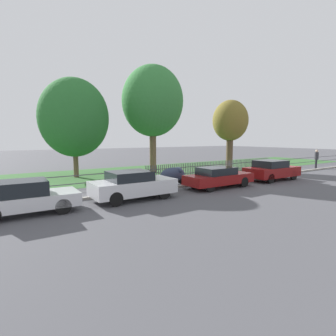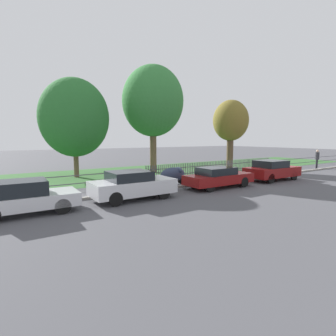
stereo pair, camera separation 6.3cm
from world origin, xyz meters
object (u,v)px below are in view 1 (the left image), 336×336
at_px(parked_car_red_compact, 272,170).
at_px(tree_mid_park, 230,121).
at_px(parked_car_navy_estate, 218,177).
at_px(tree_behind_motorcycle, 153,102).
at_px(tree_nearest_kerb, 74,118).
at_px(pedestrian_near_fence, 316,158).
at_px(parked_car_black_saloon, 133,185).
at_px(covered_motorcycle, 173,174).
at_px(parked_car_silver_hatchback, 25,197).

relative_size(parked_car_red_compact, tree_mid_park, 0.64).
distance_m(parked_car_navy_estate, tree_behind_motorcycle, 9.83).
height_order(tree_nearest_kerb, pedestrian_near_fence, tree_nearest_kerb).
distance_m(parked_car_black_saloon, tree_behind_motorcycle, 11.38).
height_order(covered_motorcycle, tree_mid_park, tree_mid_park).
xyz_separation_m(parked_car_silver_hatchback, pedestrian_near_fence, (25.14, 1.83, 0.36)).
bearing_deg(tree_nearest_kerb, tree_mid_park, -12.62).
bearing_deg(parked_car_silver_hatchback, covered_motorcycle, 15.50).
xyz_separation_m(parked_car_navy_estate, pedestrian_near_fence, (14.95, 1.93, 0.39)).
height_order(covered_motorcycle, tree_behind_motorcycle, tree_behind_motorcycle).
xyz_separation_m(parked_car_silver_hatchback, parked_car_navy_estate, (10.19, -0.10, -0.03)).
bearing_deg(parked_car_red_compact, tree_behind_motorcycle, 121.76).
distance_m(parked_car_silver_hatchback, tree_nearest_kerb, 10.56).
bearing_deg(tree_behind_motorcycle, parked_car_silver_hatchback, -142.13).
distance_m(tree_nearest_kerb, tree_mid_park, 13.64).
bearing_deg(parked_car_red_compact, parked_car_silver_hatchback, -179.16).
bearing_deg(covered_motorcycle, tree_mid_park, 27.68).
distance_m(parked_car_silver_hatchback, tree_mid_park, 18.87).
height_order(parked_car_silver_hatchback, tree_behind_motorcycle, tree_behind_motorcycle).
distance_m(parked_car_red_compact, covered_motorcycle, 7.20).
bearing_deg(parked_car_black_saloon, tree_behind_motorcycle, 54.16).
height_order(tree_nearest_kerb, tree_mid_park, tree_nearest_kerb).
distance_m(parked_car_black_saloon, pedestrian_near_fence, 20.67).
xyz_separation_m(parked_car_black_saloon, parked_car_red_compact, (10.75, -0.09, 0.01)).
distance_m(covered_motorcycle, tree_mid_park, 10.47).
xyz_separation_m(parked_car_black_saloon, pedestrian_near_fence, (20.58, 1.87, 0.32)).
xyz_separation_m(parked_car_red_compact, tree_behind_motorcycle, (-4.85, 8.26, 5.29)).
bearing_deg(pedestrian_near_fence, parked_car_red_compact, 167.30).
xyz_separation_m(parked_car_red_compact, covered_motorcycle, (-6.81, 2.31, -0.06)).
height_order(parked_car_red_compact, covered_motorcycle, parked_car_red_compact).
bearing_deg(tree_mid_park, parked_car_navy_estate, -140.37).
distance_m(parked_car_black_saloon, parked_car_red_compact, 10.75).
height_order(parked_car_black_saloon, pedestrian_near_fence, pedestrian_near_fence).
height_order(parked_car_navy_estate, tree_mid_park, tree_mid_park).
bearing_deg(tree_nearest_kerb, pedestrian_near_fence, -18.71).
bearing_deg(parked_car_silver_hatchback, tree_nearest_kerb, 65.96).
xyz_separation_m(tree_behind_motorcycle, tree_mid_park, (7.04, -2.18, -1.52)).
bearing_deg(parked_car_silver_hatchback, tree_mid_park, 19.83).
relative_size(parked_car_black_saloon, tree_nearest_kerb, 0.54).
bearing_deg(parked_car_red_compact, parked_car_navy_estate, -178.97).
relative_size(parked_car_navy_estate, covered_motorcycle, 2.37).
relative_size(parked_car_black_saloon, parked_car_navy_estate, 0.91).
bearing_deg(parked_car_silver_hatchback, tree_behind_motorcycle, 38.92).
xyz_separation_m(parked_car_navy_estate, parked_car_red_compact, (5.12, -0.03, 0.08)).
xyz_separation_m(tree_behind_motorcycle, pedestrian_near_fence, (14.68, -6.30, -4.98)).
distance_m(parked_car_navy_estate, covered_motorcycle, 2.85).
height_order(tree_behind_motorcycle, tree_mid_park, tree_behind_motorcycle).
bearing_deg(tree_nearest_kerb, tree_behind_motorcycle, -7.23).
height_order(parked_car_black_saloon, tree_mid_park, tree_mid_park).
bearing_deg(parked_car_black_saloon, tree_mid_park, 24.82).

